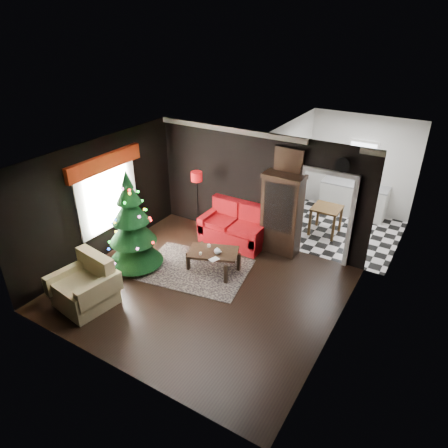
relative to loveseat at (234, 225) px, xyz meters
The scene contains 26 objects.
floor 2.15m from the loveseat, 78.96° to the right, with size 5.50×5.50×0.00m, color black.
ceiling 3.11m from the loveseat, 78.96° to the right, with size 5.50×5.50×0.00m, color white.
wall_back 1.08m from the loveseat, 48.37° to the left, with size 5.50×5.50×0.00m, color black.
wall_front 4.66m from the loveseat, 84.98° to the right, with size 5.50×5.50×0.00m, color black.
wall_left 3.25m from the loveseat, 138.90° to the right, with size 5.50×5.50×0.00m, color black.
wall_right 3.86m from the loveseat, 33.06° to the right, with size 5.50×5.50×0.00m, color black.
doorway 2.22m from the loveseat, 12.09° to the left, with size 1.10×0.10×2.10m, color silver, non-canonical shape.
left_window 3.11m from the loveseat, 141.31° to the right, with size 0.05×1.60×1.40m, color white.
valance 3.40m from the loveseat, 140.32° to the right, with size 0.12×2.10×0.35m, color #A4280E.
kitchen_floor 2.91m from the loveseat, 42.88° to the left, with size 3.00×3.00×0.00m, color white.
kitchen_window 4.17m from the loveseat, 58.30° to the left, with size 0.70×0.06×0.70m, color white.
rug 1.61m from the loveseat, 95.25° to the right, with size 2.36×1.71×0.01m, color #63475A.
loveseat is the anchor object (origin of this frame).
curio_cabinet 1.25m from the loveseat, 10.83° to the left, with size 0.90×0.45×1.90m, color black, non-canonical shape.
floor_lamp 1.09m from the loveseat, behind, with size 0.30×0.30×1.78m, color black, non-canonical shape.
christmas_tree 2.57m from the loveseat, 124.11° to the right, with size 1.25×1.25×2.39m, color black, non-canonical shape.
armchair 3.87m from the loveseat, 109.60° to the right, with size 1.03×1.03×1.05m, color tan, non-canonical shape.
coffee_table 1.36m from the loveseat, 80.32° to the right, with size 1.08×0.65×0.49m, color black, non-canonical shape.
teapot 1.42m from the loveseat, 75.18° to the right, with size 0.16×0.16×0.15m, color white, non-canonical shape.
cup_a 1.21m from the loveseat, 88.10° to the right, with size 0.07×0.07×0.06m, color white.
cup_b 1.58m from the loveseat, 87.74° to the right, with size 0.06×0.06×0.05m, color white.
book 1.63m from the loveseat, 77.37° to the right, with size 0.15×0.02×0.21m, color #A07D69.
wall_clock 3.04m from the loveseat, ahead, with size 0.32×0.32×0.06m, color white.
painting 2.13m from the loveseat, 19.40° to the left, with size 0.62×0.05×0.52m, color #B28347.
kitchen_counter 3.79m from the loveseat, 56.31° to the left, with size 1.80×0.60×0.90m, color silver.
kitchen_table 2.45m from the loveseat, 42.51° to the left, with size 0.70×0.70×0.75m, color #57351C, non-canonical shape.
Camera 1 is at (3.97, -5.67, 5.21)m, focal length 32.39 mm.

